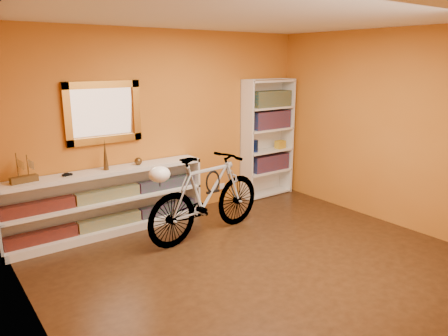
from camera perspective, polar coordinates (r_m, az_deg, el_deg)
floor at (r=4.83m, az=5.04°, el=-12.74°), size 4.50×4.00×0.01m
ceiling at (r=4.32m, az=5.84°, el=19.78°), size 4.50×4.00×0.01m
back_wall at (r=6.02m, az=-7.40°, el=5.72°), size 4.50×0.01×2.60m
left_wall at (r=3.39m, az=-24.53°, el=-2.22°), size 0.01×4.00×2.60m
right_wall at (r=6.11m, az=21.52°, el=4.97°), size 0.01×4.00×2.60m
gilt_mirror at (r=5.56m, az=-15.94°, el=7.19°), size 0.98×0.06×0.78m
wall_socket at (r=6.70m, az=-0.28°, el=-2.47°), size 0.09×0.02×0.09m
console_unit at (r=5.63m, az=-15.37°, el=-4.44°), size 2.60×0.35×0.85m
cd_row_lower at (r=5.70m, az=-15.12°, el=-6.92°), size 2.50×0.13×0.14m
cd_row_upper at (r=5.58m, az=-15.37°, el=-3.43°), size 2.50×0.13×0.14m
model_ship at (r=5.24m, az=-25.49°, el=0.07°), size 0.31×0.14×0.35m
toy_car at (r=5.38m, az=-20.33°, el=-0.99°), size 0.00×0.00×0.00m
bronze_ornament at (r=5.47m, az=-15.71°, el=1.76°), size 0.07×0.07×0.39m
decorative_orb at (r=5.67m, az=-11.47°, el=0.91°), size 0.10×0.10×0.10m
bookcase at (r=6.93m, az=5.89°, el=3.96°), size 0.90×0.30×1.90m
book_row_a at (r=7.05m, az=6.11°, el=0.76°), size 0.70×0.22×0.26m
book_row_b at (r=6.91m, az=6.26°, el=6.49°), size 0.70×0.22×0.28m
book_row_c at (r=6.88m, az=6.34°, el=9.26°), size 0.70×0.22×0.25m
travel_mug at (r=6.75m, az=4.24°, el=2.97°), size 0.09×0.09×0.20m
red_tin at (r=6.74m, az=4.57°, el=8.95°), size 0.18×0.18×0.19m
yellow_bag at (r=7.09m, az=7.58°, el=3.16°), size 0.18×0.13×0.13m
bicycle at (r=5.34m, az=-2.36°, el=-3.72°), size 0.68×1.86×1.07m
helmet at (r=4.82m, az=-8.68°, el=-0.84°), size 0.25×0.24×0.19m
u_lock at (r=5.36m, az=-1.51°, el=-1.85°), size 0.21×0.02×0.21m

